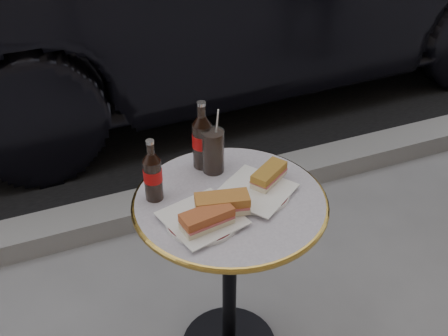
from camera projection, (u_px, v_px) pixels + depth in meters
name	position (u px, v px, depth m)	size (l,w,h in m)	color
curb	(160.00, 205.00, 2.84)	(40.00, 0.20, 0.12)	gray
bistro_table	(229.00, 281.00, 1.97)	(0.62, 0.62, 0.73)	#BAB2C4
plate_left	(202.00, 220.00, 1.67)	(0.22, 0.22, 0.01)	white
plate_right	(256.00, 192.00, 1.78)	(0.22, 0.22, 0.01)	white
sandwich_left_a	(207.00, 220.00, 1.62)	(0.15, 0.07, 0.05)	#B4562D
sandwich_left_b	(222.00, 205.00, 1.68)	(0.16, 0.08, 0.06)	#B76F2E
sandwich_right	(269.00, 176.00, 1.81)	(0.14, 0.06, 0.05)	#A9752A
cola_bottle_left	(152.00, 170.00, 1.71)	(0.06, 0.06, 0.21)	black
cola_bottle_right	(202.00, 135.00, 1.85)	(0.07, 0.07, 0.24)	black
cola_glass	(213.00, 151.00, 1.85)	(0.08, 0.08, 0.15)	black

